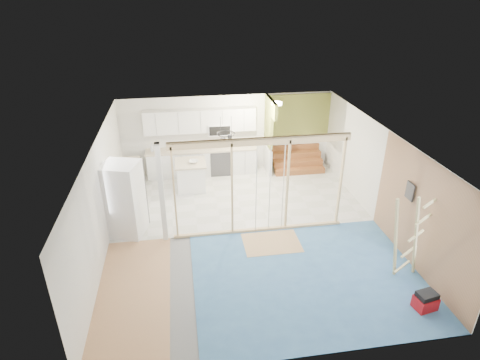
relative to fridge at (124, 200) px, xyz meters
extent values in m
cube|color=slate|center=(3.05, -0.45, -0.97)|extent=(7.00, 8.00, 0.01)
cube|color=white|center=(3.05, -0.45, 1.63)|extent=(7.00, 8.00, 0.01)
cube|color=silver|center=(3.05, 3.55, 0.33)|extent=(7.00, 0.01, 2.60)
cube|color=silver|center=(3.05, -4.45, 0.33)|extent=(7.00, 0.01, 2.60)
cube|color=silver|center=(-0.45, -0.45, 0.33)|extent=(0.01, 8.00, 2.60)
cube|color=silver|center=(6.55, -0.45, 0.33)|extent=(0.01, 8.00, 2.60)
cube|color=silver|center=(3.05, 1.55, -0.96)|extent=(7.00, 4.00, 0.02)
cube|color=teal|center=(4.05, -2.45, -0.96)|extent=(5.00, 4.00, 0.02)
cube|color=tan|center=(0.30, -2.45, -0.96)|extent=(1.50, 4.00, 0.02)
cube|color=tan|center=(3.55, -1.05, -0.96)|extent=(1.40, 1.00, 0.01)
cube|color=#DEC587|center=(3.35, -0.45, 1.53)|extent=(4.40, 0.09, 0.18)
cube|color=#DEC587|center=(3.35, -0.45, -0.92)|extent=(4.40, 0.09, 0.06)
cube|color=silver|center=(0.95, -0.45, 0.33)|extent=(0.12, 0.14, 2.60)
cube|color=#DEC587|center=(1.25, -0.45, 0.33)|extent=(0.04, 0.09, 2.40)
cube|color=#DEC587|center=(2.65, -0.45, 0.33)|extent=(0.05, 0.09, 2.40)
cube|color=#DEC587|center=(4.05, -0.45, 0.33)|extent=(0.04, 0.09, 2.40)
cube|color=#DEC587|center=(5.45, -0.45, 0.33)|extent=(0.04, 0.09, 2.40)
cylinder|color=silver|center=(3.25, -0.48, 0.25)|extent=(0.02, 0.02, 2.35)
cylinder|color=silver|center=(3.95, -0.43, 0.25)|extent=(0.02, 0.02, 2.35)
cylinder|color=silver|center=(3.60, -0.45, 0.25)|extent=(0.02, 0.02, 2.35)
cube|color=silver|center=(2.15, 3.25, -0.53)|extent=(3.60, 0.60, 0.88)
cube|color=#C5B39A|center=(2.15, 3.25, -0.07)|extent=(3.66, 0.64, 0.05)
cube|color=silver|center=(-0.15, 2.15, -0.53)|extent=(0.60, 1.60, 0.88)
cube|color=#C5B39A|center=(-0.15, 2.15, -0.07)|extent=(0.64, 1.64, 0.05)
cube|color=silver|center=(2.15, 3.37, 0.88)|extent=(3.60, 0.34, 0.75)
cube|color=white|center=(2.75, 3.33, 0.58)|extent=(0.72, 0.38, 0.36)
cube|color=black|center=(2.75, 3.14, 0.58)|extent=(0.68, 0.02, 0.30)
cube|color=olive|center=(4.35, 3.10, 0.83)|extent=(0.10, 0.90, 1.60)
cube|color=white|center=(4.35, 3.10, -0.52)|extent=(0.10, 0.90, 0.90)
cube|color=olive|center=(4.35, 2.40, 1.38)|extent=(0.10, 0.50, 0.50)
cube|color=olive|center=(5.45, 3.52, 0.78)|extent=(2.20, 0.04, 1.60)
cube|color=white|center=(5.45, 3.52, -0.52)|extent=(2.20, 0.04, 0.90)
cube|color=brown|center=(5.40, 2.75, -0.87)|extent=(1.70, 0.26, 0.20)
cube|color=brown|center=(5.40, 3.01, -0.67)|extent=(1.70, 0.26, 0.20)
cube|color=brown|center=(5.40, 3.27, -0.47)|extent=(1.70, 0.26, 0.20)
cube|color=brown|center=(5.40, 3.53, -0.27)|extent=(1.70, 0.26, 0.20)
torus|color=black|center=(2.75, 1.45, 1.08)|extent=(0.52, 0.52, 0.02)
cylinder|color=black|center=(2.60, 1.45, 1.33)|extent=(0.01, 0.01, 0.50)
cylinder|color=black|center=(2.90, 1.45, 1.33)|extent=(0.01, 0.01, 0.50)
cylinder|color=#38383D|center=(2.65, 1.35, 0.93)|extent=(0.14, 0.14, 0.14)
cylinder|color=#38383D|center=(2.87, 1.55, 0.95)|extent=(0.12, 0.12, 0.12)
cube|color=#A07556|center=(6.53, -2.45, 0.33)|extent=(0.02, 4.00, 2.60)
cube|color=#38383D|center=(6.48, -1.85, 0.68)|extent=(0.04, 0.30, 0.40)
cylinder|color=#FFEABF|center=(4.45, 2.55, 1.57)|extent=(0.32, 0.32, 0.08)
cube|color=white|center=(-0.01, 0.00, 0.00)|extent=(1.04, 1.02, 1.95)
cube|color=#38383D|center=(0.40, 0.00, 0.00)|extent=(0.24, 0.75, 1.91)
cube|color=white|center=(1.73, 2.22, -0.55)|extent=(0.85, 0.85, 0.85)
cube|color=#C5B39A|center=(1.73, 2.22, -0.08)|extent=(0.95, 0.95, 0.05)
imported|color=silver|center=(1.84, 2.16, -0.02)|extent=(0.33, 0.33, 0.07)
imported|color=#B6BCCB|center=(0.55, 3.27, 0.10)|extent=(0.12, 0.12, 0.28)
imported|color=white|center=(3.75, 3.21, 0.04)|extent=(0.10, 0.10, 0.17)
cube|color=#A00E14|center=(6.05, -3.69, -0.83)|extent=(0.47, 0.39, 0.29)
cube|color=black|center=(6.05, -3.69, -0.63)|extent=(0.42, 0.34, 0.11)
cube|color=#CBBF7C|center=(5.78, -2.73, 0.07)|extent=(0.46, 0.24, 2.05)
cube|color=#CBBF7C|center=(6.23, -2.73, 0.07)|extent=(0.46, 0.24, 2.05)
cube|color=#CBBF7C|center=(6.07, -2.73, -0.69)|extent=(0.46, 0.25, 0.14)
cube|color=#CBBF7C|center=(6.15, -2.73, -0.30)|extent=(0.46, 0.25, 0.14)
cube|color=#CBBF7C|center=(6.23, -2.73, 0.09)|extent=(0.46, 0.25, 0.14)
cube|color=#CBBF7C|center=(6.31, -2.73, 0.49)|extent=(0.46, 0.25, 0.14)
cube|color=#CBBF7C|center=(6.39, -2.73, 0.88)|extent=(0.46, 0.25, 0.14)
camera|label=1|loc=(1.50, -9.08, 4.85)|focal=30.00mm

